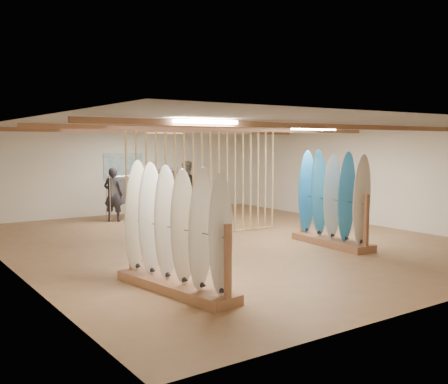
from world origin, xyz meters
TOP-DOWN VIEW (x-y plane):
  - floor at (0.00, 0.00)m, footprint 12.00×12.00m
  - ceiling at (0.00, 0.00)m, footprint 12.00×12.00m
  - wall_back at (0.00, 6.00)m, footprint 12.00×0.00m
  - wall_left at (-5.00, 0.00)m, footprint 0.00×12.00m
  - wall_right at (5.00, 0.00)m, footprint 0.00×12.00m
  - ceiling_slats at (0.00, 0.00)m, footprint 9.50×6.12m
  - light_panels at (0.00, 0.00)m, footprint 1.20×0.35m
  - bamboo_partition at (0.00, 0.80)m, footprint 4.45×0.05m
  - poster at (0.00, 5.98)m, footprint 1.40×0.03m
  - rack_left at (-3.15, -3.18)m, footprint 0.96×2.62m
  - rack_right at (1.75, -1.91)m, footprint 0.74×2.29m
  - clothing_rack_a at (-0.46, 4.55)m, footprint 1.32×0.40m
  - clothing_rack_b at (0.46, 4.46)m, footprint 1.43×0.79m
  - shopper_a at (-0.98, 4.53)m, footprint 0.82×0.81m
  - shopper_b at (1.52, 4.27)m, footprint 1.20×1.08m

SIDE VIEW (x-z plane):
  - floor at x=0.00m, z-range 0.00..0.00m
  - rack_left at x=-3.15m, z-range -0.32..1.74m
  - rack_right at x=1.75m, z-range -0.34..1.80m
  - clothing_rack_a at x=-0.46m, z-range 0.21..1.63m
  - shopper_a at x=-0.98m, z-range 0.00..1.88m
  - shopper_b at x=1.52m, z-range 0.00..2.05m
  - clothing_rack_b at x=0.46m, z-range 0.24..1.84m
  - bamboo_partition at x=0.00m, z-range 0.01..2.79m
  - wall_back at x=0.00m, z-range -4.60..7.40m
  - wall_left at x=-5.00m, z-range -4.60..7.40m
  - wall_right at x=5.00m, z-range -4.60..7.40m
  - poster at x=0.00m, z-range 1.15..2.05m
  - ceiling_slats at x=0.00m, z-range 2.67..2.77m
  - light_panels at x=0.00m, z-range 2.71..2.77m
  - ceiling at x=0.00m, z-range 2.80..2.80m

